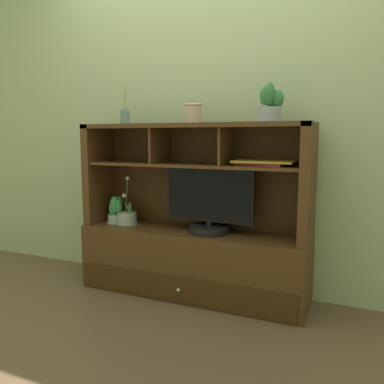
% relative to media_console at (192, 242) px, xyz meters
% --- Properties ---
extents(floor_plane, '(6.00, 6.00, 0.02)m').
position_rel_media_console_xyz_m(floor_plane, '(0.00, -0.01, -0.38)').
color(floor_plane, brown).
rests_on(floor_plane, ground).
extents(back_wall, '(6.00, 0.02, 2.80)m').
position_rel_media_console_xyz_m(back_wall, '(0.00, 0.23, 1.03)').
color(back_wall, '#A1B280').
rests_on(back_wall, ground).
extents(media_console, '(1.60, 0.44, 1.20)m').
position_rel_media_console_xyz_m(media_console, '(0.00, 0.00, 0.00)').
color(media_console, '#472C14').
rests_on(media_console, ground).
extents(tv_monitor, '(0.62, 0.27, 0.45)m').
position_rel_media_console_xyz_m(tv_monitor, '(0.13, -0.03, 0.28)').
color(tv_monitor, black).
rests_on(tv_monitor, media_console).
extents(potted_orchid, '(0.16, 0.16, 0.36)m').
position_rel_media_console_xyz_m(potted_orchid, '(-0.53, -0.02, 0.14)').
color(potted_orchid, '#90A18F').
rests_on(potted_orchid, media_console).
extents(potted_fern, '(0.13, 0.13, 0.21)m').
position_rel_media_console_xyz_m(potted_fern, '(-0.62, -0.03, 0.18)').
color(potted_fern, '#909D94').
rests_on(potted_fern, media_console).
extents(magazine_stack_left, '(0.38, 0.24, 0.03)m').
position_rel_media_console_xyz_m(magazine_stack_left, '(0.49, 0.01, 0.57)').
color(magazine_stack_left, '#B02B37').
rests_on(magazine_stack_left, media_console).
extents(diffuser_bottle, '(0.07, 0.07, 0.28)m').
position_rel_media_console_xyz_m(diffuser_bottle, '(-0.52, -0.02, 0.88)').
color(diffuser_bottle, slate).
rests_on(diffuser_bottle, media_console).
extents(potted_succulent, '(0.17, 0.17, 0.24)m').
position_rel_media_console_xyz_m(potted_succulent, '(0.52, -0.00, 0.93)').
color(potted_succulent, '#8C969A').
rests_on(potted_succulent, media_console).
extents(ceramic_vase, '(0.12, 0.12, 0.13)m').
position_rel_media_console_xyz_m(ceramic_vase, '(0.00, 0.01, 0.89)').
color(ceramic_vase, tan).
rests_on(ceramic_vase, media_console).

